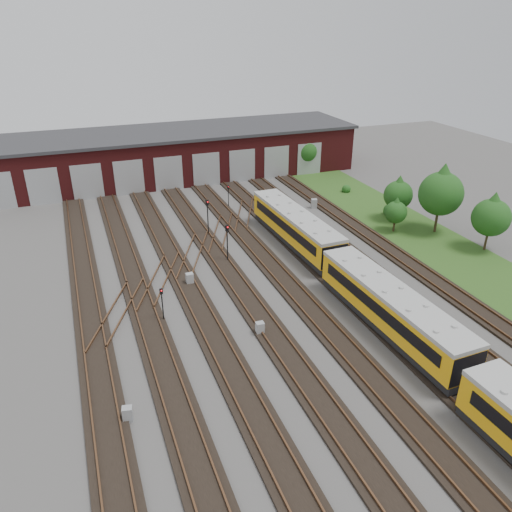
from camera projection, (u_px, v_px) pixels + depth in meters
name	position (u px, v px, depth m)	size (l,w,h in m)	color
ground	(293.00, 324.00, 36.93)	(120.00, 120.00, 0.00)	#4A4845
track_network	(288.00, 319.00, 37.33)	(30.40, 70.00, 0.33)	black
maintenance_shed	(173.00, 153.00, 69.09)	(51.00, 12.50, 6.35)	#561516
grass_verge	(420.00, 236.00, 51.40)	(8.00, 55.00, 0.05)	#2B501A
metro_train	(391.00, 308.00, 35.28)	(3.11, 46.93, 3.07)	black
signal_mast_0	(162.00, 301.00, 36.49)	(0.24, 0.22, 2.78)	black
signal_mast_1	(208.00, 213.00, 50.76)	(0.32, 0.30, 3.79)	black
signal_mast_2	(228.00, 193.00, 58.29)	(0.21, 0.20, 2.71)	black
signal_mast_3	(227.00, 238.00, 45.25)	(0.33, 0.32, 3.61)	black
relay_cabinet_0	(128.00, 414.00, 27.97)	(0.57, 0.47, 0.94)	#989B9D
relay_cabinet_1	(190.00, 279.00, 42.11)	(0.61, 0.51, 1.02)	#989B9D
relay_cabinet_2	(260.00, 328.00, 35.57)	(0.58, 0.48, 0.96)	#989B9D
relay_cabinet_3	(275.00, 206.00, 58.06)	(0.60, 0.50, 1.00)	#989B9D
relay_cabinet_4	(314.00, 204.00, 58.64)	(0.66, 0.55, 1.10)	#989B9D
tree_0	(306.00, 148.00, 70.50)	(3.32, 3.32, 5.50)	#352918
tree_1	(399.00, 192.00, 53.97)	(3.11, 3.11, 5.16)	#352918
tree_2	(442.00, 189.00, 50.36)	(4.47, 4.47, 7.41)	#352918
tree_3	(396.00, 210.00, 51.45)	(2.30, 2.30, 3.81)	#352918
tree_4	(492.00, 213.00, 46.80)	(3.57, 3.57, 5.92)	#352918
bush_1	(390.00, 209.00, 56.49)	(1.53, 1.53, 1.53)	#204B15
bush_2	(346.00, 188.00, 63.83)	(1.13, 1.13, 1.13)	#204B15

